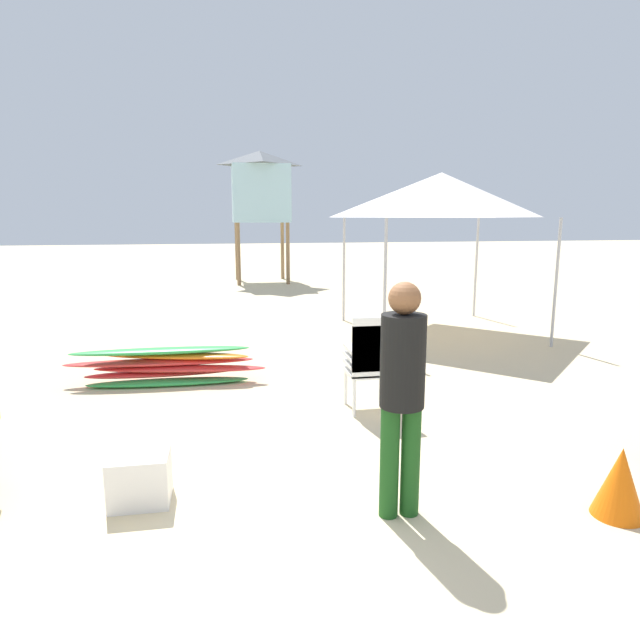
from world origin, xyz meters
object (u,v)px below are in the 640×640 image
Objects in this scene: stacked_plastic_chairs at (371,356)px; lifeguard_tower at (260,187)px; popup_canopy at (441,195)px; cooler_box at (140,478)px; lifeguard_near_left at (402,385)px; traffic_cone_near at (620,482)px; surfboard_pile at (167,365)px.

stacked_plastic_chairs is 12.86m from lifeguard_tower.
popup_canopy is 9.07m from lifeguard_tower.
stacked_plastic_chairs is 2.48× the size of cooler_box.
lifeguard_near_left is (-0.36, -2.14, 0.35)m from stacked_plastic_chairs.
lifeguard_tower is 7.94× the size of traffic_cone_near.
stacked_plastic_chairs is at bearing 80.39° from lifeguard_near_left.
stacked_plastic_chairs is at bearing 116.61° from traffic_cone_near.
surfboard_pile is at bearing 91.30° from cooler_box.
surfboard_pile is 0.88× the size of popup_canopy.
cooler_box is (-3.49, 0.83, -0.07)m from traffic_cone_near.
stacked_plastic_chairs is 2.10× the size of traffic_cone_near.
surfboard_pile is 1.51× the size of lifeguard_near_left.
stacked_plastic_chairs is 0.42× the size of surfboard_pile.
surfboard_pile is 11.64m from lifeguard_tower.
traffic_cone_near is at bearing -10.70° from lifeguard_near_left.
lifeguard_near_left reaches higher than stacked_plastic_chairs.
lifeguard_tower is 15.40m from traffic_cone_near.
lifeguard_tower reaches higher than traffic_cone_near.
lifeguard_tower reaches higher than cooler_box.
surfboard_pile is at bearing 146.79° from stacked_plastic_chairs.
cooler_box is (-4.64, -5.58, -2.34)m from popup_canopy.
stacked_plastic_chairs is 2.82m from cooler_box.
traffic_cone_near is (1.49, -15.07, -2.82)m from lifeguard_tower.
popup_canopy is at bearing 59.13° from stacked_plastic_chairs.
surfboard_pile is 3.14m from cooler_box.
popup_canopy is at bearing 27.39° from surfboard_pile.
lifeguard_near_left is 0.58× the size of popup_canopy.
surfboard_pile is 4.96× the size of traffic_cone_near.
lifeguard_tower is (2.07, 11.10, 2.85)m from surfboard_pile.
cooler_box is at bearing -144.66° from stacked_plastic_chairs.
surfboard_pile is 0.62× the size of lifeguard_tower.
traffic_cone_near is at bearing -13.39° from cooler_box.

